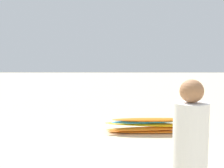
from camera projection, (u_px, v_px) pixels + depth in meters
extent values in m
ellipsoid|color=orange|center=(146.00, 131.00, 6.13)|extent=(1.99, 0.27, 0.08)
ellipsoid|color=orange|center=(148.00, 129.00, 6.09)|extent=(2.18, 0.48, 0.08)
ellipsoid|color=yellow|center=(148.00, 124.00, 6.21)|extent=(2.28, 0.58, 0.08)
ellipsoid|color=#268CCC|center=(150.00, 121.00, 6.20)|extent=(2.07, 0.53, 0.08)
ellipsoid|color=orange|center=(155.00, 120.00, 6.05)|extent=(2.21, 0.29, 0.08)
cylinder|color=white|center=(190.00, 136.00, 2.21)|extent=(0.32, 0.32, 0.63)
sphere|color=#9E6B47|center=(192.00, 91.00, 2.18)|extent=(0.22, 0.22, 0.22)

